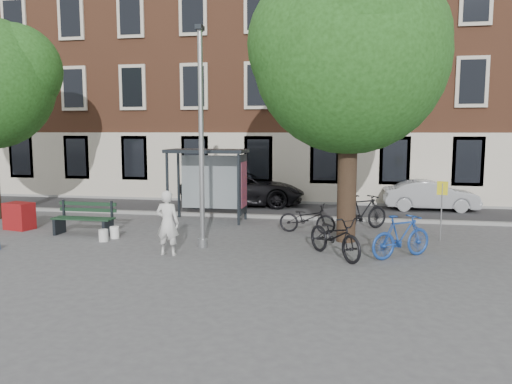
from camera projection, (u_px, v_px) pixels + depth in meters
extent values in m
plane|color=#4C4C4F|center=(203.00, 247.00, 14.18)|extent=(90.00, 90.00, 0.00)
cube|color=#28282B|center=(250.00, 209.00, 21.01)|extent=(40.00, 4.00, 0.01)
cube|color=gray|center=(240.00, 216.00, 19.06)|extent=(40.00, 0.25, 0.12)
cube|color=gray|center=(259.00, 201.00, 22.96)|extent=(40.00, 0.25, 0.12)
cube|color=brown|center=(272.00, 59.00, 26.01)|extent=(30.00, 8.00, 14.00)
cylinder|color=#9EA0A3|center=(201.00, 141.00, 13.82)|extent=(0.14, 0.14, 6.00)
cylinder|color=#9EA0A3|center=(203.00, 243.00, 14.17)|extent=(0.28, 0.28, 0.24)
cube|color=#1E2328|center=(200.00, 28.00, 13.44)|extent=(0.18, 0.35, 0.12)
cylinder|color=black|center=(347.00, 185.00, 14.72)|extent=(0.56, 0.56, 3.40)
sphere|color=#1F4514|center=(350.00, 56.00, 14.26)|extent=(5.60, 5.60, 5.60)
sphere|color=#1F4514|center=(382.00, 40.00, 14.43)|extent=(3.92, 3.92, 3.92)
sphere|color=#1F4514|center=(321.00, 45.00, 14.08)|extent=(4.20, 4.20, 4.20)
sphere|color=#1F4514|center=(358.00, 28.00, 13.28)|extent=(3.64, 3.64, 3.64)
sphere|color=#1F4514|center=(15.00, 70.00, 18.29)|extent=(3.36, 3.36, 3.36)
cube|color=#1E2328|center=(167.00, 188.00, 17.76)|extent=(0.08, 0.08, 2.50)
cube|color=#1E2328|center=(239.00, 190.00, 17.29)|extent=(0.08, 0.08, 2.50)
cube|color=#1E2328|center=(179.00, 185.00, 18.93)|extent=(0.08, 0.08, 2.50)
cube|color=#1E2328|center=(246.00, 186.00, 18.47)|extent=(0.08, 0.08, 2.50)
cube|color=#1E2328|center=(207.00, 151.00, 17.95)|extent=(2.85, 1.45, 0.12)
cube|color=#8C999E|center=(212.00, 182.00, 18.68)|extent=(2.34, 0.04, 2.00)
cube|color=#1E2328|center=(242.00, 184.00, 17.86)|extent=(0.12, 1.14, 2.12)
cube|color=#D84C19|center=(244.00, 184.00, 17.85)|extent=(0.02, 0.90, 1.62)
imported|color=silver|center=(167.00, 223.00, 13.17)|extent=(0.64, 0.44, 1.73)
cube|color=#1E2328|center=(59.00, 226.00, 15.95)|extent=(0.09, 0.62, 0.51)
cube|color=#1E2328|center=(108.00, 228.00, 15.64)|extent=(0.09, 0.62, 0.51)
cube|color=#15301D|center=(80.00, 220.00, 15.57)|extent=(1.96, 0.15, 0.04)
cube|color=#15301D|center=(83.00, 218.00, 15.76)|extent=(1.96, 0.15, 0.04)
cube|color=#15301D|center=(86.00, 217.00, 15.96)|extent=(1.96, 0.15, 0.04)
cube|color=#15301D|center=(88.00, 210.00, 16.04)|extent=(1.96, 0.07, 0.11)
cube|color=#15301D|center=(88.00, 204.00, 16.02)|extent=(1.96, 0.07, 0.11)
imported|color=black|center=(307.00, 218.00, 16.05)|extent=(1.92, 0.93, 0.97)
imported|color=#1B4096|center=(401.00, 236.00, 12.90)|extent=(1.85, 1.56, 1.14)
imported|color=black|center=(335.00, 236.00, 12.95)|extent=(1.91, 2.18, 1.14)
imported|color=black|center=(363.00, 212.00, 16.55)|extent=(1.92, 1.64, 1.19)
imported|color=black|center=(243.00, 188.00, 22.02)|extent=(5.65, 3.12, 1.50)
imported|color=#A2A5AA|center=(431.00, 195.00, 20.66)|extent=(3.80, 1.40, 1.24)
cube|color=maroon|center=(19.00, 216.00, 16.67)|extent=(1.01, 0.78, 0.90)
cylinder|color=white|center=(115.00, 232.00, 15.32)|extent=(0.36, 0.36, 0.36)
cylinder|color=silver|center=(103.00, 235.00, 14.88)|extent=(0.31, 0.31, 0.36)
cylinder|color=white|center=(18.00, 225.00, 16.51)|extent=(0.32, 0.32, 0.36)
cylinder|color=#9EA0A3|center=(441.00, 212.00, 14.87)|extent=(0.04, 0.04, 1.74)
cube|color=yellow|center=(442.00, 188.00, 14.78)|extent=(0.30, 0.13, 0.41)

